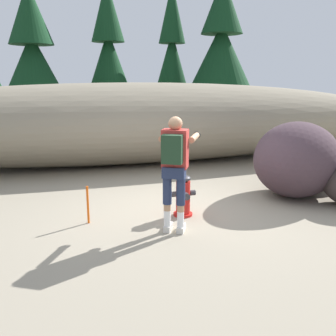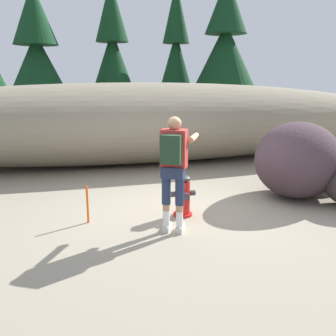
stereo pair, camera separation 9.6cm
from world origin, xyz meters
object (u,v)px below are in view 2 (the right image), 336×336
fire_hydrant (183,196)px  boulder_large (298,160)px  boulder_mid (323,169)px  utility_worker (174,160)px  survey_stake (88,204)px

fire_hydrant → boulder_large: size_ratio=0.40×
boulder_mid → fire_hydrant: bearing=-163.9°
utility_worker → survey_stake: size_ratio=2.82×
fire_hydrant → utility_worker: size_ratio=0.43×
fire_hydrant → boulder_large: (2.42, 0.49, 0.38)m
fire_hydrant → survey_stake: bearing=177.8°
fire_hydrant → boulder_large: boulder_large is taller
utility_worker → boulder_large: (2.74, 1.08, -0.36)m
survey_stake → utility_worker: bearing=-28.3°
utility_worker → boulder_large: 2.96m
boulder_large → boulder_mid: bearing=27.3°
boulder_mid → survey_stake: (-4.88, -0.91, -0.07)m
utility_worker → boulder_large: bearing=-40.4°
boulder_large → survey_stake: (-3.95, -0.43, -0.42)m
boulder_mid → survey_stake: boulder_mid is taller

